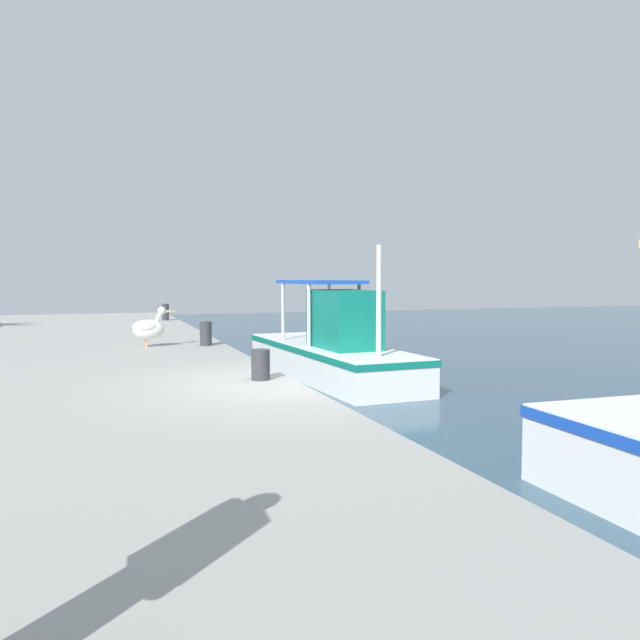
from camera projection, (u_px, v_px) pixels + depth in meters
fishing_boat_nearest at (332, 350)px, 14.16m from camera, size 6.37×2.09×2.83m
pelican at (148, 328)px, 13.13m from camera, size 0.43×0.96×0.82m
mooring_bollard_nearest at (165, 312)px, 21.09m from camera, size 0.22×0.22×0.54m
mooring_bollard_second at (206, 334)px, 13.42m from camera, size 0.25×0.25×0.50m
mooring_bollard_third at (261, 365)px, 8.99m from camera, size 0.26×0.26×0.43m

